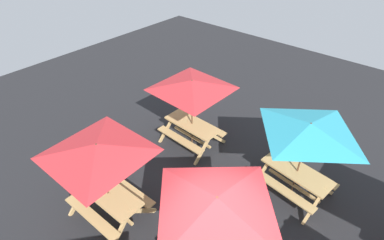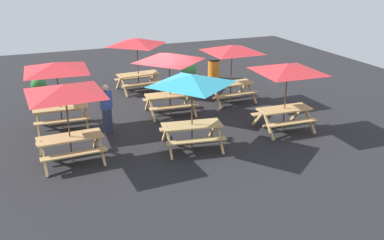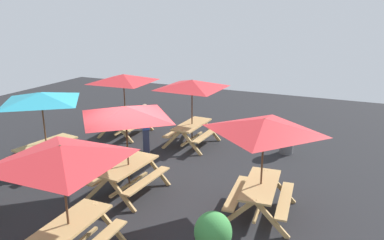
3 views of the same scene
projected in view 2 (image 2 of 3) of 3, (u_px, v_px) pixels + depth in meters
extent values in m
plane|color=#232326|center=(161.00, 113.00, 16.12)|extent=(26.05, 26.05, 0.00)
cube|color=tan|center=(192.00, 125.00, 12.93)|extent=(1.88, 0.93, 0.05)
cube|color=tan|center=(197.00, 141.00, 12.54)|extent=(1.82, 0.49, 0.04)
cube|color=tan|center=(188.00, 127.00, 13.54)|extent=(1.82, 0.49, 0.04)
cube|color=tan|center=(169.00, 143.00, 12.56)|extent=(0.16, 0.80, 0.81)
cube|color=tan|center=(165.00, 134.00, 13.22)|extent=(0.16, 0.80, 0.81)
cube|color=tan|center=(220.00, 138.00, 12.91)|extent=(0.16, 0.80, 0.81)
cube|color=tan|center=(213.00, 129.00, 13.57)|extent=(0.16, 0.80, 0.81)
cube|color=tan|center=(192.00, 141.00, 13.12)|extent=(1.56, 0.27, 0.06)
cylinder|color=brown|center=(192.00, 112.00, 12.79)|extent=(0.04, 0.04, 2.30)
pyramid|color=teal|center=(192.00, 80.00, 12.43)|extent=(2.25, 2.25, 0.28)
cube|color=tan|center=(61.00, 107.00, 14.44)|extent=(1.83, 0.77, 0.05)
cube|color=tan|center=(62.00, 121.00, 14.06)|extent=(1.81, 0.33, 0.04)
cube|color=tan|center=(61.00, 110.00, 15.03)|extent=(1.81, 0.33, 0.04)
cube|color=tan|center=(38.00, 124.00, 14.01)|extent=(0.09, 0.80, 0.81)
cube|color=tan|center=(38.00, 117.00, 14.65)|extent=(0.09, 0.80, 0.81)
cube|color=tan|center=(86.00, 119.00, 14.49)|extent=(0.09, 0.80, 0.81)
cube|color=tan|center=(84.00, 112.00, 15.13)|extent=(0.09, 0.80, 0.81)
cube|color=tan|center=(62.00, 122.00, 14.62)|extent=(1.56, 0.13, 0.06)
cylinder|color=brown|center=(59.00, 96.00, 14.29)|extent=(0.04, 0.04, 2.30)
pyramid|color=red|center=(56.00, 66.00, 13.93)|extent=(2.83, 2.83, 0.28)
cube|color=tan|center=(284.00, 109.00, 14.30)|extent=(1.82, 0.76, 0.05)
cube|color=tan|center=(293.00, 123.00, 13.91)|extent=(1.81, 0.32, 0.04)
cube|color=tan|center=(276.00, 112.00, 14.88)|extent=(1.81, 0.32, 0.04)
cube|color=tan|center=(269.00, 126.00, 13.86)|extent=(0.09, 0.80, 0.81)
cube|color=tan|center=(258.00, 118.00, 14.50)|extent=(0.09, 0.80, 0.81)
cube|color=tan|center=(310.00, 120.00, 14.35)|extent=(0.09, 0.80, 0.81)
cube|color=tan|center=(298.00, 113.00, 14.99)|extent=(0.09, 0.80, 0.81)
cube|color=tan|center=(283.00, 123.00, 14.48)|extent=(1.56, 0.12, 0.06)
cylinder|color=brown|center=(285.00, 97.00, 14.15)|extent=(0.04, 0.04, 2.30)
pyramid|color=red|center=(288.00, 68.00, 13.79)|extent=(2.83, 2.83, 0.28)
cube|color=tan|center=(138.00, 74.00, 18.57)|extent=(1.86, 0.86, 0.05)
cube|color=tan|center=(143.00, 84.00, 18.21)|extent=(1.82, 0.42, 0.04)
cube|color=tan|center=(134.00, 78.00, 19.13)|extent=(1.82, 0.42, 0.04)
cube|color=tan|center=(124.00, 87.00, 18.06)|extent=(0.13, 0.80, 0.81)
cube|color=tan|center=(119.00, 82.00, 18.67)|extent=(0.13, 0.80, 0.81)
cube|color=tan|center=(158.00, 82.00, 18.72)|extent=(0.13, 0.80, 0.81)
cube|color=tan|center=(152.00, 78.00, 19.33)|extent=(0.13, 0.80, 0.81)
cube|color=tan|center=(139.00, 86.00, 18.75)|extent=(1.56, 0.21, 0.06)
cylinder|color=brown|center=(138.00, 65.00, 18.42)|extent=(0.04, 0.04, 2.30)
pyramid|color=red|center=(137.00, 41.00, 18.06)|extent=(2.17, 2.17, 0.28)
cube|color=tan|center=(70.00, 137.00, 12.04)|extent=(1.83, 0.79, 0.05)
cube|color=tan|center=(74.00, 154.00, 11.68)|extent=(1.81, 0.35, 0.04)
cube|color=tan|center=(68.00, 140.00, 12.62)|extent=(1.81, 0.35, 0.04)
cube|color=tan|center=(44.00, 159.00, 11.57)|extent=(0.10, 0.80, 0.81)
cube|color=tan|center=(41.00, 149.00, 12.19)|extent=(0.10, 0.80, 0.81)
cube|color=tan|center=(101.00, 149.00, 12.17)|extent=(0.10, 0.80, 0.81)
cube|color=tan|center=(96.00, 140.00, 12.79)|extent=(0.10, 0.80, 0.81)
cube|color=tan|center=(72.00, 154.00, 12.23)|extent=(1.56, 0.15, 0.06)
cylinder|color=brown|center=(68.00, 124.00, 11.90)|extent=(0.04, 0.04, 2.30)
pyramid|color=red|center=(65.00, 89.00, 11.54)|extent=(2.83, 2.83, 0.28)
cube|color=tan|center=(170.00, 95.00, 15.77)|extent=(1.84, 0.80, 0.05)
cube|color=tan|center=(174.00, 107.00, 15.38)|extent=(1.81, 0.36, 0.04)
cube|color=tan|center=(166.00, 98.00, 16.36)|extent=(1.81, 0.36, 0.04)
cube|color=tan|center=(152.00, 110.00, 15.35)|extent=(0.10, 0.80, 0.81)
cube|color=tan|center=(148.00, 103.00, 15.99)|extent=(0.10, 0.80, 0.81)
cube|color=tan|center=(193.00, 105.00, 15.81)|extent=(0.10, 0.80, 0.81)
cube|color=tan|center=(187.00, 99.00, 16.45)|extent=(0.10, 0.80, 0.81)
cube|color=tan|center=(170.00, 108.00, 15.95)|extent=(1.56, 0.16, 0.06)
cylinder|color=brown|center=(170.00, 84.00, 15.62)|extent=(0.04, 0.04, 2.30)
pyramid|color=red|center=(169.00, 57.00, 15.26)|extent=(2.11, 2.11, 0.28)
cube|color=tan|center=(231.00, 84.00, 17.18)|extent=(1.82, 0.75, 0.05)
cube|color=tan|center=(237.00, 94.00, 16.81)|extent=(1.81, 0.31, 0.04)
cube|color=tan|center=(224.00, 87.00, 17.75)|extent=(1.81, 0.31, 0.04)
cube|color=tan|center=(217.00, 97.00, 16.71)|extent=(0.08, 0.80, 0.81)
cube|color=tan|center=(209.00, 92.00, 17.33)|extent=(0.08, 0.80, 0.81)
cube|color=tan|center=(252.00, 93.00, 17.28)|extent=(0.08, 0.80, 0.81)
cube|color=tan|center=(243.00, 88.00, 17.91)|extent=(0.08, 0.80, 0.81)
cube|color=tan|center=(230.00, 96.00, 17.36)|extent=(1.56, 0.11, 0.06)
cylinder|color=brown|center=(231.00, 74.00, 17.03)|extent=(0.04, 0.04, 2.30)
pyramid|color=red|center=(232.00, 48.00, 16.67)|extent=(2.83, 2.83, 0.28)
cylinder|color=orange|center=(214.00, 70.00, 20.49)|extent=(0.56, 0.56, 0.90)
cylinder|color=black|center=(214.00, 59.00, 20.32)|extent=(0.59, 0.59, 0.08)
cylinder|color=#935138|center=(189.00, 83.00, 19.28)|extent=(0.44, 0.44, 0.40)
ellipsoid|color=#3D8C42|center=(189.00, 70.00, 19.08)|extent=(0.68, 0.68, 0.75)
cylinder|color=#59595B|center=(40.00, 98.00, 17.19)|extent=(0.44, 0.44, 0.40)
ellipsoid|color=#2D7233|center=(39.00, 85.00, 17.00)|extent=(0.59, 0.59, 0.66)
cube|color=#2D334C|center=(108.00, 121.00, 14.12)|extent=(0.33, 0.32, 0.85)
cube|color=#334C99|center=(106.00, 100.00, 13.87)|extent=(0.42, 0.40, 0.60)
sphere|color=tan|center=(105.00, 88.00, 13.72)|extent=(0.22, 0.22, 0.22)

